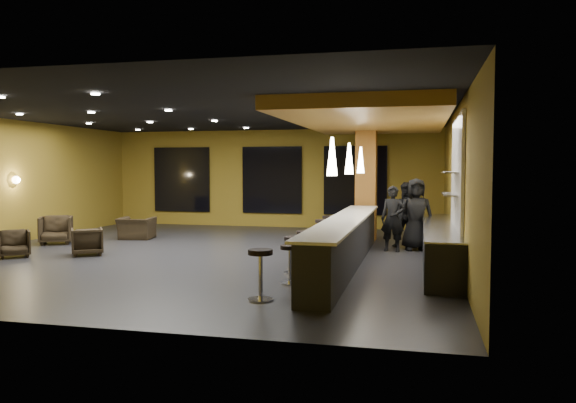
% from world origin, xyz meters
% --- Properties ---
extents(floor, '(12.00, 13.00, 0.10)m').
position_xyz_m(floor, '(0.00, 0.00, -0.05)').
color(floor, black).
rests_on(floor, ground).
extents(ceiling, '(12.00, 13.00, 0.10)m').
position_xyz_m(ceiling, '(0.00, 0.00, 3.55)').
color(ceiling, black).
extents(wall_back, '(12.00, 0.10, 3.50)m').
position_xyz_m(wall_back, '(0.00, 6.55, 1.75)').
color(wall_back, olive).
rests_on(wall_back, floor).
extents(wall_front, '(12.00, 0.10, 3.50)m').
position_xyz_m(wall_front, '(0.00, -6.55, 1.75)').
color(wall_front, olive).
rests_on(wall_front, floor).
extents(wall_right, '(0.10, 13.00, 3.50)m').
position_xyz_m(wall_right, '(6.05, 0.00, 1.75)').
color(wall_right, olive).
rests_on(wall_right, floor).
extents(wood_soffit, '(3.60, 8.00, 0.28)m').
position_xyz_m(wood_soffit, '(4.00, 1.00, 3.36)').
color(wood_soffit, '#A3742F').
rests_on(wood_soffit, ceiling).
extents(window_left, '(2.20, 0.06, 2.40)m').
position_xyz_m(window_left, '(-3.50, 6.44, 1.70)').
color(window_left, black).
rests_on(window_left, wall_back).
extents(window_center, '(2.20, 0.06, 2.40)m').
position_xyz_m(window_center, '(0.00, 6.44, 1.70)').
color(window_center, black).
rests_on(window_center, wall_back).
extents(window_right, '(2.20, 0.06, 2.40)m').
position_xyz_m(window_right, '(3.00, 6.44, 1.70)').
color(window_right, black).
rests_on(window_right, wall_back).
extents(tile_backsplash, '(0.06, 3.20, 2.40)m').
position_xyz_m(tile_backsplash, '(5.96, -1.00, 2.00)').
color(tile_backsplash, white).
rests_on(tile_backsplash, wall_right).
extents(bar_counter, '(0.60, 8.00, 1.00)m').
position_xyz_m(bar_counter, '(3.65, -1.00, 0.50)').
color(bar_counter, black).
rests_on(bar_counter, floor).
extents(bar_top, '(0.78, 8.10, 0.05)m').
position_xyz_m(bar_top, '(3.65, -1.00, 1.02)').
color(bar_top, white).
rests_on(bar_top, bar_counter).
extents(prep_counter, '(0.70, 6.00, 0.86)m').
position_xyz_m(prep_counter, '(5.65, -0.50, 0.43)').
color(prep_counter, black).
rests_on(prep_counter, floor).
extents(prep_top, '(0.72, 6.00, 0.03)m').
position_xyz_m(prep_top, '(5.65, -0.50, 0.89)').
color(prep_top, silver).
rests_on(prep_top, prep_counter).
extents(wall_shelf_lower, '(0.30, 1.50, 0.03)m').
position_xyz_m(wall_shelf_lower, '(5.82, -1.20, 1.60)').
color(wall_shelf_lower, silver).
rests_on(wall_shelf_lower, wall_right).
extents(wall_shelf_upper, '(0.30, 1.50, 0.03)m').
position_xyz_m(wall_shelf_upper, '(5.82, -1.20, 2.05)').
color(wall_shelf_upper, silver).
rests_on(wall_shelf_upper, wall_right).
extents(column, '(0.60, 0.60, 3.50)m').
position_xyz_m(column, '(3.65, 3.60, 1.75)').
color(column, brown).
rests_on(column, floor).
extents(wall_sconce, '(0.22, 0.22, 0.22)m').
position_xyz_m(wall_sconce, '(-5.88, 0.50, 1.80)').
color(wall_sconce, '#FFE5B2').
rests_on(wall_sconce, wall_left).
extents(pendant_0, '(0.20, 0.20, 0.70)m').
position_xyz_m(pendant_0, '(3.65, -3.00, 2.35)').
color(pendant_0, white).
rests_on(pendant_0, wood_soffit).
extents(pendant_1, '(0.20, 0.20, 0.70)m').
position_xyz_m(pendant_1, '(3.65, -0.50, 2.35)').
color(pendant_1, white).
rests_on(pendant_1, wood_soffit).
extents(pendant_2, '(0.20, 0.20, 0.70)m').
position_xyz_m(pendant_2, '(3.65, 2.00, 2.35)').
color(pendant_2, white).
rests_on(pendant_2, wood_soffit).
extents(staff_a, '(0.68, 0.51, 1.68)m').
position_xyz_m(staff_a, '(4.54, 1.40, 0.84)').
color(staff_a, black).
rests_on(staff_a, floor).
extents(staff_b, '(0.93, 0.77, 1.76)m').
position_xyz_m(staff_b, '(4.92, 2.08, 0.88)').
color(staff_b, black).
rests_on(staff_b, floor).
extents(staff_c, '(1.01, 0.76, 1.87)m').
position_xyz_m(staff_c, '(5.11, 1.75, 0.94)').
color(staff_c, black).
rests_on(staff_c, floor).
extents(armchair_a, '(0.99, 0.99, 0.65)m').
position_xyz_m(armchair_a, '(-4.25, -1.62, 0.32)').
color(armchair_a, black).
rests_on(armchair_a, floor).
extents(armchair_b, '(1.01, 1.02, 0.67)m').
position_xyz_m(armchair_b, '(-2.74, -0.93, 0.34)').
color(armchair_b, black).
rests_on(armchair_b, floor).
extents(armchair_c, '(1.16, 1.17, 0.79)m').
position_xyz_m(armchair_c, '(-4.76, 0.66, 0.40)').
color(armchair_c, black).
rests_on(armchair_c, floor).
extents(armchair_d, '(1.09, 0.98, 0.64)m').
position_xyz_m(armchair_d, '(-3.09, 2.18, 0.32)').
color(armchair_d, black).
rests_on(armchair_d, floor).
extents(bar_stool_0, '(0.42, 0.42, 0.83)m').
position_xyz_m(bar_stool_0, '(2.72, -4.50, 0.53)').
color(bar_stool_0, silver).
rests_on(bar_stool_0, floor).
extents(bar_stool_1, '(0.36, 0.36, 0.72)m').
position_xyz_m(bar_stool_1, '(2.89, -3.13, 0.46)').
color(bar_stool_1, silver).
rests_on(bar_stool_1, floor).
extents(bar_stool_2, '(0.38, 0.38, 0.75)m').
position_xyz_m(bar_stool_2, '(2.72, -2.11, 0.48)').
color(bar_stool_2, silver).
rests_on(bar_stool_2, floor).
extents(bar_stool_3, '(0.38, 0.38, 0.75)m').
position_xyz_m(bar_stool_3, '(2.74, -1.04, 0.48)').
color(bar_stool_3, silver).
rests_on(bar_stool_3, floor).
extents(bar_stool_4, '(0.36, 0.36, 0.71)m').
position_xyz_m(bar_stool_4, '(2.88, 0.05, 0.46)').
color(bar_stool_4, silver).
rests_on(bar_stool_4, floor).
extents(bar_stool_5, '(0.39, 0.39, 0.78)m').
position_xyz_m(bar_stool_5, '(2.72, 1.38, 0.50)').
color(bar_stool_5, silver).
rests_on(bar_stool_5, floor).
extents(bar_stool_6, '(0.40, 0.40, 0.79)m').
position_xyz_m(bar_stool_6, '(2.72, 2.49, 0.50)').
color(bar_stool_6, silver).
rests_on(bar_stool_6, floor).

